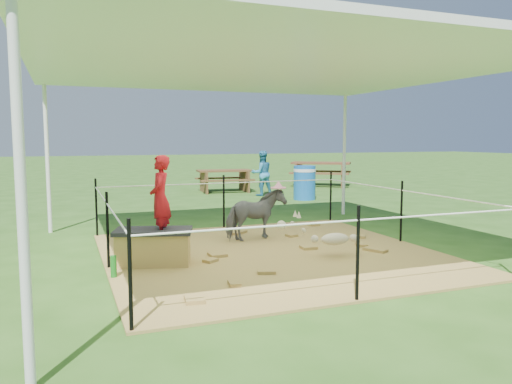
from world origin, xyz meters
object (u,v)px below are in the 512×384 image
object	(u,v)px
woman	(160,190)
picnic_table_far	(321,174)
foal	(335,237)
pony	(255,215)
picnic_table_near	(224,181)
straw_bale	(154,249)
trash_barrel	(304,183)
distant_person	(262,173)
green_bottle	(114,266)

from	to	relation	value
woman	picnic_table_far	size ratio (longest dim) A/B	0.55
foal	picnic_table_far	size ratio (longest dim) A/B	0.50
pony	picnic_table_far	xyz separation A→B (m)	(5.59, 8.09, -0.02)
foal	picnic_table_near	world-z (taller)	picnic_table_near
straw_bale	trash_barrel	distance (m)	7.68
straw_bale	distant_person	distance (m)	8.30
picnic_table_far	straw_bale	bearing A→B (deg)	-94.64
green_bottle	woman	bearing A→B (deg)	34.70
woman	distant_person	distance (m)	8.24
picnic_table_near	pony	bearing A→B (deg)	-98.93
straw_bale	woman	size ratio (longest dim) A/B	0.83
woman	green_bottle	xyz separation A→B (m)	(-0.65, -0.45, -0.84)
trash_barrel	distant_person	bearing A→B (deg)	119.51
picnic_table_far	picnic_table_near	bearing A→B (deg)	-136.01
green_bottle	foal	xyz separation A→B (m)	(2.97, -0.04, 0.15)
green_bottle	picnic_table_far	world-z (taller)	picnic_table_far
picnic_table_far	pony	bearing A→B (deg)	-90.11
foal	distant_person	distance (m)	7.79
straw_bale	trash_barrel	size ratio (longest dim) A/B	1.00
woman	picnic_table_far	bearing A→B (deg)	158.36
foal	distant_person	xyz separation A→B (m)	(1.93, 7.54, 0.35)
woman	picnic_table_far	xyz separation A→B (m)	(7.30, 9.07, -0.57)
woman	pony	distance (m)	2.04
picnic_table_near	green_bottle	bearing A→B (deg)	-110.33
picnic_table_near	distant_person	bearing A→B (deg)	-58.07
picnic_table_near	distant_person	xyz separation A→B (m)	(0.71, -1.39, 0.31)
trash_barrel	foal	bearing A→B (deg)	-113.13
woman	distant_person	xyz separation A→B (m)	(4.25, 7.05, -0.34)
trash_barrel	distant_person	size ratio (longest dim) A/B	0.70
pony	picnic_table_far	bearing A→B (deg)	-46.60
straw_bale	pony	distance (m)	2.07
trash_barrel	picnic_table_near	xyz separation A→B (m)	(-1.45, 2.70, -0.12)
green_bottle	distant_person	xyz separation A→B (m)	(4.90, 7.50, 0.50)
straw_bale	green_bottle	bearing A→B (deg)	-140.71
straw_bale	picnic_table_far	size ratio (longest dim) A/B	0.46
straw_bale	trash_barrel	world-z (taller)	trash_barrel
green_bottle	picnic_table_far	xyz separation A→B (m)	(7.95, 9.52, 0.26)
green_bottle	foal	size ratio (longest dim) A/B	0.25
distant_person	trash_barrel	bearing A→B (deg)	119.81
green_bottle	trash_barrel	bearing A→B (deg)	47.73
foal	green_bottle	bearing A→B (deg)	-178.17
picnic_table_far	foal	bearing A→B (deg)	-82.95
foal	woman	bearing A→B (deg)	170.67
trash_barrel	distant_person	distance (m)	1.51
pony	picnic_table_far	distance (m)	9.83
straw_bale	foal	distance (m)	2.47
green_bottle	trash_barrel	size ratio (longest dim) A/B	0.28
woman	foal	world-z (taller)	woman
straw_bale	woman	distance (m)	0.77
foal	picnic_table_far	xyz separation A→B (m)	(4.98, 9.56, 0.11)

